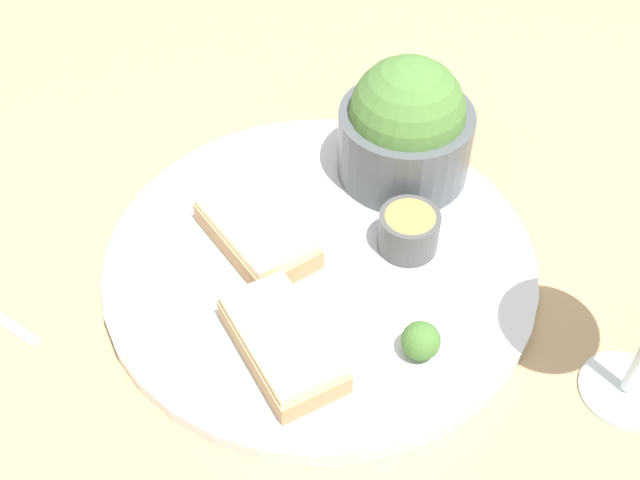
% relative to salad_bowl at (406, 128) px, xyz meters
% --- Properties ---
extents(ground_plane, '(4.00, 4.00, 0.00)m').
position_rel_salad_bowl_xyz_m(ground_plane, '(-0.03, 0.12, -0.06)').
color(ground_plane, tan).
extents(dinner_plate, '(0.33, 0.33, 0.01)m').
position_rel_salad_bowl_xyz_m(dinner_plate, '(-0.03, 0.12, -0.05)').
color(dinner_plate, silver).
rests_on(dinner_plate, ground_plane).
extents(salad_bowl, '(0.11, 0.11, 0.11)m').
position_rel_salad_bowl_xyz_m(salad_bowl, '(0.00, 0.00, 0.00)').
color(salad_bowl, '#4C5156').
rests_on(salad_bowl, dinner_plate).
extents(sauce_ramekin, '(0.05, 0.05, 0.03)m').
position_rel_salad_bowl_xyz_m(sauce_ramekin, '(-0.06, 0.06, -0.03)').
color(sauce_ramekin, '#4C4C4C').
rests_on(sauce_ramekin, dinner_plate).
extents(cheese_toast_near, '(0.11, 0.07, 0.03)m').
position_rel_salad_bowl_xyz_m(cheese_toast_near, '(0.02, 0.14, -0.03)').
color(cheese_toast_near, tan).
rests_on(cheese_toast_near, dinner_plate).
extents(cheese_toast_far, '(0.11, 0.08, 0.03)m').
position_rel_salad_bowl_xyz_m(cheese_toast_far, '(-0.07, 0.20, -0.03)').
color(cheese_toast_far, tan).
rests_on(cheese_toast_far, dinner_plate).
extents(garnish, '(0.03, 0.03, 0.03)m').
position_rel_salad_bowl_xyz_m(garnish, '(-0.14, 0.13, -0.03)').
color(garnish, '#477533').
rests_on(garnish, dinner_plate).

